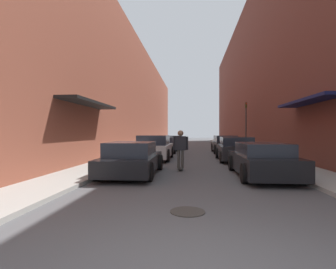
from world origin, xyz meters
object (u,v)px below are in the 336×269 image
parked_car_right_1 (235,149)px  skateboarder (181,146)px  parked_car_left_1 (154,148)px  parked_car_left_3 (171,142)px  traffic_light (246,121)px  parked_car_right_2 (225,144)px  parked_car_left_2 (164,145)px  manhole_cover (188,212)px  parked_car_left_0 (132,159)px  parked_car_right_0 (261,160)px

parked_car_right_1 → skateboarder: (-2.89, -3.95, 0.39)m
parked_car_left_1 → parked_car_right_1: size_ratio=1.01×
parked_car_left_3 → skateboarder: skateboarder is taller
skateboarder → traffic_light: 12.67m
parked_car_right_1 → parked_car_right_2: size_ratio=0.98×
parked_car_left_1 → traffic_light: traffic_light is taller
parked_car_left_2 → parked_car_right_2: (4.72, 0.24, 0.05)m
manhole_cover → skateboarder: bearing=94.1°
parked_car_left_0 → parked_car_right_0: 4.71m
parked_car_right_2 → parked_car_left_3: bearing=133.1°
parked_car_left_3 → parked_car_right_0: 16.46m
parked_car_right_0 → skateboarder: (-2.96, 1.33, 0.43)m
parked_car_left_1 → parked_car_right_1: 4.61m
parked_car_left_2 → parked_car_left_3: size_ratio=1.13×
parked_car_right_1 → parked_car_left_3: bearing=113.0°
parked_car_right_0 → traffic_light: size_ratio=1.13×
parked_car_left_1 → parked_car_right_0: bearing=-49.3°
traffic_light → parked_car_right_1: bearing=-105.3°
parked_car_left_2 → traffic_light: (6.71, 2.19, 1.94)m
parked_car_left_1 → parked_car_right_0: parked_car_left_1 is taller
parked_car_left_3 → manhole_cover: parked_car_left_3 is taller
parked_car_right_1 → parked_car_right_2: bearing=89.1°
skateboarder → parked_car_right_1: bearing=53.8°
parked_car_left_2 → manhole_cover: bearing=-81.9°
parked_car_right_0 → manhole_cover: parked_car_right_0 is taller
parked_car_left_0 → parked_car_right_0: bearing=0.3°
parked_car_left_2 → manhole_cover: parked_car_left_2 is taller
parked_car_left_0 → parked_car_left_2: (0.01, 10.72, 0.00)m
parked_car_right_2 → skateboarder: bearing=-107.2°
parked_car_right_2 → skateboarder: 10.07m
parked_car_left_0 → skateboarder: 2.26m
parked_car_left_3 → manhole_cover: bearing=-84.4°
parked_car_right_2 → parked_car_left_1: bearing=-130.5°
parked_car_left_1 → parked_car_left_2: bearing=90.2°
skateboarder → manhole_cover: 5.85m
parked_car_right_0 → parked_car_right_1: 5.27m
manhole_cover → traffic_light: bearing=75.2°
parked_car_right_1 → parked_car_right_2: (0.09, 5.66, 0.01)m
parked_car_left_2 → parked_car_left_1: bearing=-89.8°
parked_car_left_2 → parked_car_right_2: size_ratio=1.04×
parked_car_left_0 → parked_car_right_1: (4.64, 5.30, 0.05)m
parked_car_left_0 → parked_car_left_2: bearing=89.9°
skateboarder → manhole_cover: bearing=-85.9°
parked_car_left_3 → skateboarder: 14.59m
traffic_light → parked_car_left_3: bearing=155.8°
parked_car_left_0 → manhole_cover: parked_car_left_0 is taller
parked_car_left_0 → parked_car_left_1: size_ratio=1.04×
traffic_light → skateboarder: bearing=-113.3°
parked_car_right_2 → manhole_cover: 15.58m
parked_car_left_0 → traffic_light: traffic_light is taller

